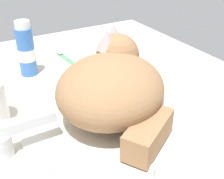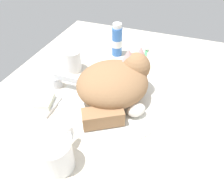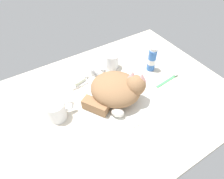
# 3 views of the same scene
# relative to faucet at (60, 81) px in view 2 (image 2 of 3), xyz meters

# --- Properties ---
(ground_plane) EXTENTS (1.10, 0.83, 0.03)m
(ground_plane) POSITION_rel_faucet_xyz_m (0.00, -0.19, -0.04)
(ground_plane) COLOR beige
(sink_basin) EXTENTS (0.35, 0.35, 0.01)m
(sink_basin) POSITION_rel_faucet_xyz_m (0.00, -0.19, -0.02)
(sink_basin) COLOR silver
(sink_basin) RESTS_ON ground_plane
(faucet) EXTENTS (0.13, 0.11, 0.06)m
(faucet) POSITION_rel_faucet_xyz_m (0.00, 0.00, 0.00)
(faucet) COLOR silver
(faucet) RESTS_ON ground_plane
(cat) EXTENTS (0.31, 0.30, 0.15)m
(cat) POSITION_rel_faucet_xyz_m (0.00, -0.20, 0.04)
(cat) COLOR #936B47
(cat) RESTS_ON sink_basin
(coffee_mug) EXTENTS (0.12, 0.08, 0.09)m
(coffee_mug) POSITION_rel_faucet_xyz_m (-0.26, -0.15, 0.02)
(coffee_mug) COLOR white
(coffee_mug) RESTS_ON ground_plane
(rinse_cup) EXTENTS (0.07, 0.07, 0.08)m
(rinse_cup) POSITION_rel_faucet_xyz_m (0.11, 0.01, 0.01)
(rinse_cup) COLOR white
(rinse_cup) RESTS_ON ground_plane
(soap_dish) EXTENTS (0.09, 0.06, 0.01)m
(soap_dish) POSITION_rel_faucet_xyz_m (-0.10, -0.00, -0.02)
(soap_dish) COLOR white
(soap_dish) RESTS_ON ground_plane
(soap_bar) EXTENTS (0.08, 0.06, 0.02)m
(soap_bar) POSITION_rel_faucet_xyz_m (-0.10, -0.00, -0.00)
(soap_bar) COLOR silver
(soap_bar) RESTS_ON soap_dish
(toothpaste_bottle) EXTENTS (0.04, 0.04, 0.14)m
(toothpaste_bottle) POSITION_rel_faucet_xyz_m (0.28, -0.11, 0.04)
(toothpaste_bottle) COLOR #3870C6
(toothpaste_bottle) RESTS_ON ground_plane
(toothbrush) EXTENTS (0.15, 0.03, 0.02)m
(toothbrush) POSITION_rel_faucet_xyz_m (0.30, -0.23, -0.02)
(toothbrush) COLOR #4CB266
(toothbrush) RESTS_ON ground_plane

